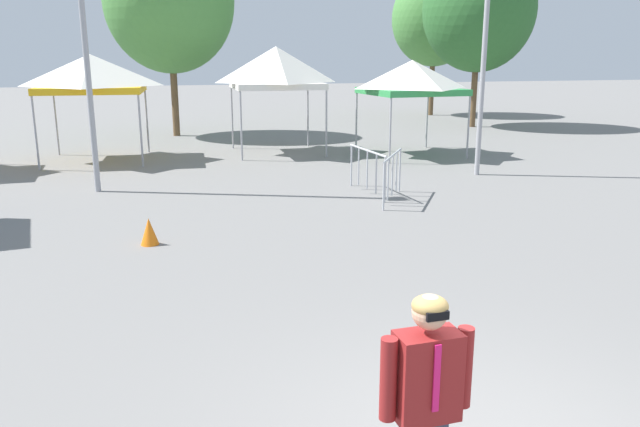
{
  "coord_description": "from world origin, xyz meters",
  "views": [
    {
      "loc": [
        -2.5,
        -3.87,
        3.23
      ],
      "look_at": [
        -0.42,
        3.44,
        1.3
      ],
      "focal_mm": 34.89,
      "sensor_mm": 36.0,
      "label": 1
    }
  ],
  "objects": [
    {
      "name": "tree_behind_tents_right",
      "position": [
        13.19,
        28.45,
        5.21
      ],
      "size": [
        4.63,
        4.63,
        7.76
      ],
      "color": "brown",
      "rests_on": "ground"
    },
    {
      "name": "crowd_barrier_near_person",
      "position": [
        2.91,
        9.09,
        0.75
      ],
      "size": [
        1.18,
        1.79,
        1.08
      ],
      "color": "#B7BABF",
      "rests_on": "ground"
    },
    {
      "name": "canopy_tent_behind_center",
      "position": [
        1.92,
        17.0,
        2.86
      ],
      "size": [
        3.02,
        3.02,
        3.55
      ],
      "color": "#9E9EA3",
      "rests_on": "ground"
    },
    {
      "name": "tree_behind_tents_left",
      "position": [
        12.44,
        22.42,
        5.28
      ],
      "size": [
        5.06,
        5.06,
        8.07
      ],
      "color": "brown",
      "rests_on": "ground"
    },
    {
      "name": "tree_behind_tents_center",
      "position": [
        -1.15,
        22.76,
        5.35
      ],
      "size": [
        5.14,
        5.14,
        8.19
      ],
      "color": "brown",
      "rests_on": "ground"
    },
    {
      "name": "person_foreground",
      "position": [
        -0.84,
        -0.57,
        1.03
      ],
      "size": [
        0.65,
        0.26,
        1.78
      ],
      "color": "#33384C",
      "rests_on": "ground"
    },
    {
      "name": "canopy_tent_left_of_center",
      "position": [
        6.09,
        15.3,
        2.55
      ],
      "size": [
        3.03,
        3.03,
        3.11
      ],
      "color": "#9E9EA3",
      "rests_on": "ground"
    },
    {
      "name": "crowd_barrier_mid_lot",
      "position": [
        2.61,
        9.94,
        0.75
      ],
      "size": [
        0.18,
        2.1,
        1.08
      ],
      "color": "#B7BABF",
      "rests_on": "ground"
    },
    {
      "name": "traffic_cone_lot_center",
      "position": [
        -2.52,
        7.04,
        0.24
      ],
      "size": [
        0.32,
        0.32,
        0.48
      ],
      "primitive_type": "cone",
      "color": "orange",
      "rests_on": "ground"
    },
    {
      "name": "canopy_tent_far_right",
      "position": [
        -3.92,
        16.92,
        2.71
      ],
      "size": [
        3.29,
        3.29,
        3.29
      ],
      "color": "#9E9EA3",
      "rests_on": "ground"
    }
  ]
}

